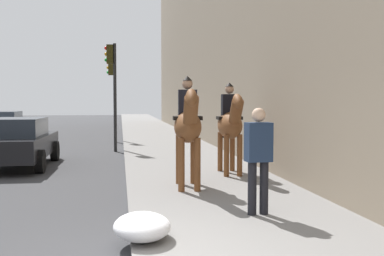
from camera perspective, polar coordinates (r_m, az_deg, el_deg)
mounted_horse_near at (r=9.70m, az=-0.50°, el=0.35°), size 2.15×0.66×2.33m
mounted_horse_far at (r=11.60m, az=4.67°, el=0.53°), size 2.15×0.62×2.27m
pedestrian_greeting at (r=7.52m, az=8.05°, el=-3.09°), size 0.29×0.42×1.70m
car_near_lane at (r=23.59m, az=-22.30°, el=0.20°), size 4.36×2.19×1.44m
car_mid_lane at (r=14.51m, az=-20.50°, el=-1.58°), size 4.32×1.98×1.44m
traffic_light_near_curb at (r=18.02m, az=-9.61°, el=5.79°), size 0.20×0.44×4.09m
traffic_light_far_curb at (r=22.15m, az=-9.56°, el=4.98°), size 0.20×0.44×3.87m
snow_pile_near at (r=6.31m, az=-6.09°, el=-11.79°), size 0.98×0.75×0.34m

